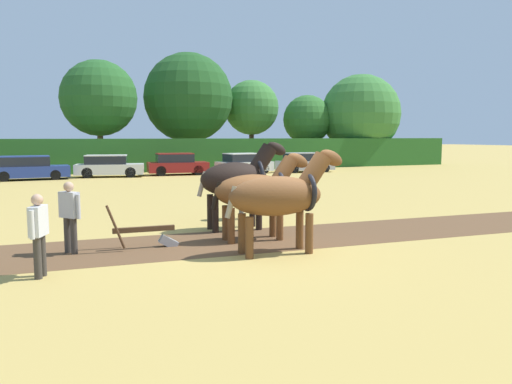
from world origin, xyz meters
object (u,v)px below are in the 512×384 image
at_px(tree_center_right, 251,108).
at_px(parked_car_center_left, 109,166).
at_px(tree_far_right, 361,114).
at_px(parked_car_center, 177,164).
at_px(tree_center, 188,98).
at_px(farmer_at_plow, 70,212).
at_px(draft_horse_trail_left, 238,179).
at_px(tree_center_left, 99,98).
at_px(farmer_beside_team, 241,190).
at_px(tree_right, 307,120).
at_px(plow, 150,234).
at_px(parked_car_center_right, 244,164).
at_px(parked_car_right, 304,163).
at_px(farmer_onlooker_left, 39,230).
at_px(draft_horse_lead_right, 257,191).
at_px(draft_horse_lead_left, 281,195).
at_px(parked_car_left, 28,168).

distance_m(tree_center_right, parked_car_center_left, 16.73).
bearing_deg(tree_far_right, parked_car_center, -162.19).
height_order(tree_center, parked_car_center, tree_center).
bearing_deg(farmer_at_plow, draft_horse_trail_left, -22.10).
height_order(tree_center_left, farmer_beside_team, tree_center_left).
bearing_deg(parked_car_center, tree_right, 32.85).
relative_size(plow, parked_car_center, 0.40).
xyz_separation_m(plow, parked_car_center_left, (1.34, 21.77, 0.37)).
bearing_deg(tree_center_left, parked_car_center_right, -38.99).
bearing_deg(tree_center_left, parked_car_right, -29.71).
relative_size(tree_right, farmer_beside_team, 3.97).
height_order(tree_center_left, tree_center_right, tree_center_left).
height_order(farmer_at_plow, parked_car_center, farmer_at_plow).
xyz_separation_m(tree_center, tree_right, (11.07, -0.51, -1.71)).
distance_m(draft_horse_trail_left, parked_car_center_right, 21.52).
distance_m(draft_horse_trail_left, plow, 3.29).
bearing_deg(farmer_onlooker_left, draft_horse_trail_left, 53.43).
distance_m(draft_horse_lead_right, parked_car_center_left, 21.93).
bearing_deg(parked_car_center, tree_far_right, 22.36).
bearing_deg(draft_horse_lead_left, parked_car_right, 63.51).
bearing_deg(draft_horse_lead_left, parked_car_center_right, 73.52).
xyz_separation_m(draft_horse_lead_right, parked_car_right, (12.48, 21.12, -0.57)).
height_order(plow, farmer_beside_team, farmer_beside_team).
bearing_deg(tree_far_right, farmer_beside_team, -130.45).
relative_size(draft_horse_lead_left, parked_car_right, 0.71).
distance_m(draft_horse_lead_left, parked_car_left, 23.80).
distance_m(farmer_beside_team, parked_car_center_left, 18.86).
bearing_deg(farmer_at_plow, plow, -41.27).
height_order(tree_center, draft_horse_lead_left, tree_center).
height_order(farmer_at_plow, parked_car_right, farmer_at_plow).
height_order(farmer_at_plow, farmer_onlooker_left, farmer_at_plow).
bearing_deg(parked_car_center_right, parked_car_left, 173.74).
relative_size(parked_car_center_left, parked_car_right, 1.10).
bearing_deg(plow, draft_horse_lead_left, -29.73).
distance_m(tree_right, farmer_beside_team, 31.26).
xyz_separation_m(draft_horse_lead_left, farmer_onlooker_left, (-4.97, -0.08, -0.41)).
distance_m(tree_center_left, parked_car_right, 16.47).
height_order(tree_right, farmer_at_plow, tree_right).
relative_size(tree_far_right, parked_car_center_right, 2.07).
height_order(tree_center_right, draft_horse_lead_right, tree_center_right).
xyz_separation_m(plow, parked_car_center_right, (10.56, 21.46, 0.37)).
bearing_deg(tree_center_right, parked_car_center_right, -114.93).
bearing_deg(draft_horse_lead_right, draft_horse_trail_left, 89.97).
bearing_deg(tree_center_left, tree_center_right, 7.69).
xyz_separation_m(tree_center_left, draft_horse_lead_left, (1.14, -30.46, -4.21)).
bearing_deg(draft_horse_lead_right, plow, -180.00).
bearing_deg(draft_horse_lead_right, tree_right, 62.27).
bearing_deg(parked_car_center_right, tree_far_right, 17.93).
relative_size(draft_horse_lead_left, draft_horse_lead_right, 1.09).
bearing_deg(parked_car_left, tree_center_right, 23.81).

